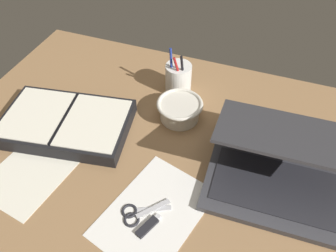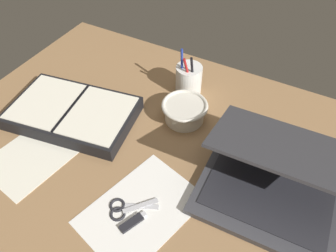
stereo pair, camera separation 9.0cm
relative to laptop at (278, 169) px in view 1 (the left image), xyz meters
The scene contains 9 objects.
desk_top 27.09cm from the laptop, behind, with size 140.00×100.00×2.00cm, color #936D47.
laptop is the anchor object (origin of this frame).
bowl 33.75cm from the laptop, 155.61° to the left, with size 14.07×14.07×6.22cm.
pen_cup 43.83cm from the laptop, 143.61° to the left, with size 8.53×8.53×16.35cm.
planner 61.02cm from the laptop, behind, with size 40.47×29.06×4.77cm.
scissors 37.03cm from the laptop, 144.74° to the right, with size 11.50×10.13×0.80cm.
paper_sheet_front 32.93cm from the laptop, 143.67° to the right, with size 20.08×28.36×0.16cm, color white.
paper_sheet_beside_planner 64.03cm from the laptop, 163.63° to the right, with size 18.74×26.71×0.16cm, color silver.
usb_drive 35.19cm from the laptop, 138.22° to the right, with size 4.31×7.25×1.00cm.
Camera 1 is at (16.66, -50.62, 74.38)cm, focal length 35.00 mm.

